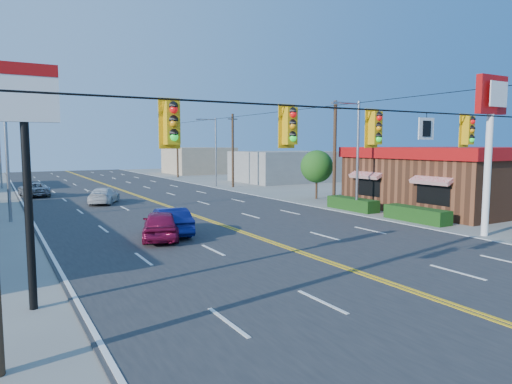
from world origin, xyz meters
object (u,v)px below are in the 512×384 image
kfc (460,177)px  car_magenta (161,226)px  kfc_pylon (490,123)px  car_white (104,196)px  signal_span (399,145)px  pizza_hut_sign (25,135)px  car_silver (34,190)px  car_blue (170,222)px

kfc → car_magenta: bearing=-179.2°
kfc → kfc_pylon: 12.52m
car_white → kfc: bearing=171.0°
signal_span → pizza_hut_sign: signal_span is taller
signal_span → pizza_hut_sign: 11.60m
signal_span → kfc: size_ratio=1.49×
signal_span → car_silver: (-8.45, 36.52, -4.23)m
car_white → car_silver: (-4.58, 8.72, -0.00)m
pizza_hut_sign → car_blue: pizza_hut_sign is taller
signal_span → car_blue: (-3.57, 12.59, -4.15)m
car_magenta → car_white: (0.52, 16.15, -0.10)m
signal_span → car_silver: bearing=103.0°
kfc → car_white: size_ratio=3.57×
car_blue → car_silver: bearing=-72.6°
car_blue → kfc_pylon: bearing=155.5°
car_silver → car_white: bearing=111.3°
signal_span → car_silver: 37.73m
signal_span → car_magenta: size_ratio=5.46×
pizza_hut_sign → car_white: 25.22m
pizza_hut_sign → car_blue: 12.13m
pizza_hut_sign → car_white: bearing=73.6°
car_white → car_silver: bearing=-37.8°
car_magenta → pizza_hut_sign: bearing=68.6°
kfc_pylon → pizza_hut_sign: 22.02m
car_blue → car_white: bearing=-83.0°
car_magenta → kfc: bearing=-160.3°
kfc → car_blue: kfc is taller
car_white → pizza_hut_sign: bearing=98.1°
car_silver → car_magenta: bearing=92.9°
kfc → car_magenta: size_ratio=3.66×
pizza_hut_sign → car_silver: size_ratio=1.45×
kfc_pylon → car_silver: 38.34m
car_magenta → car_silver: size_ratio=0.94×
pizza_hut_sign → car_silver: (2.43, 32.52, -4.52)m
car_magenta → car_white: 16.16m
kfc → car_silver: size_ratio=3.44×
car_magenta → car_white: bearing=-73.0°
car_magenta → car_blue: car_magenta is taller
signal_span → kfc_pylon: bearing=19.8°
kfc → pizza_hut_sign: bearing=-165.5°
kfc → car_blue: (-23.59, 0.59, -1.65)m
signal_span → car_blue: signal_span is taller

